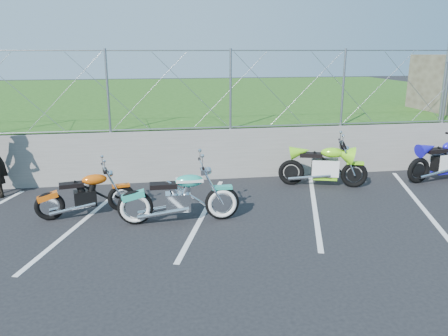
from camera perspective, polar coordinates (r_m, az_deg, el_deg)
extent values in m
plane|color=black|center=(8.16, -1.79, -8.43)|extent=(90.00, 90.00, 0.00)
cube|color=slate|center=(11.26, -4.19, 1.72)|extent=(30.00, 0.22, 1.30)
cube|color=#234D14|center=(21.10, -6.75, 8.00)|extent=(30.00, 20.00, 1.30)
cylinder|color=gray|center=(10.95, -4.46, 15.07)|extent=(28.00, 0.03, 0.03)
cylinder|color=gray|center=(11.12, -4.26, 5.23)|extent=(28.00, 0.03, 0.03)
cylinder|color=gray|center=(13.96, 27.04, 11.68)|extent=(0.08, 0.08, 3.00)
cube|color=silver|center=(9.14, -17.85, -6.52)|extent=(1.49, 4.31, 0.01)
cube|color=silver|center=(9.08, -2.63, -5.91)|extent=(1.49, 4.31, 0.01)
cube|color=silver|center=(9.63, 11.74, -4.95)|extent=(1.49, 4.31, 0.01)
cube|color=silver|center=(10.71, 23.85, -3.90)|extent=(1.49, 4.31, 0.01)
torus|color=black|center=(8.57, -11.51, -5.08)|extent=(0.69, 0.12, 0.69)
torus|color=black|center=(8.64, -0.26, -4.58)|extent=(0.69, 0.12, 0.69)
cube|color=silver|center=(8.54, -6.01, -4.40)|extent=(0.48, 0.30, 0.35)
ellipsoid|color=teal|center=(8.42, -4.54, -1.67)|extent=(0.55, 0.26, 0.24)
cube|color=black|center=(8.43, -7.92, -2.28)|extent=(0.52, 0.25, 0.09)
cube|color=teal|center=(8.54, -0.26, -2.55)|extent=(0.40, 0.16, 0.06)
cylinder|color=silver|center=(8.35, -2.99, 0.58)|extent=(0.04, 0.75, 0.03)
torus|color=black|center=(9.28, -21.80, -4.67)|extent=(0.59, 0.22, 0.58)
torus|color=black|center=(9.34, -13.22, -3.83)|extent=(0.59, 0.22, 0.58)
cube|color=black|center=(9.26, -17.65, -3.78)|extent=(0.47, 0.34, 0.32)
ellipsoid|color=#D2560C|center=(9.16, -16.56, -1.45)|extent=(0.53, 0.32, 0.22)
cube|color=black|center=(9.16, -19.31, -2.11)|extent=(0.50, 0.31, 0.08)
cube|color=#D2560C|center=(9.26, -13.33, -2.25)|extent=(0.37, 0.21, 0.06)
cylinder|color=silver|center=(9.11, -15.43, 0.03)|extent=(0.16, 0.66, 0.03)
torus|color=black|center=(10.97, 8.77, -0.56)|extent=(0.65, 0.30, 0.64)
torus|color=black|center=(11.10, 16.63, -0.84)|extent=(0.65, 0.30, 0.64)
cube|color=black|center=(10.98, 12.65, -0.16)|extent=(0.56, 0.43, 0.36)
ellipsoid|color=#84EA1D|center=(10.90, 14.01, 1.96)|extent=(0.62, 0.42, 0.25)
cube|color=black|center=(10.87, 11.29, 1.69)|extent=(0.59, 0.41, 0.10)
cube|color=#84EA1D|center=(11.03, 16.75, 0.66)|extent=(0.44, 0.27, 0.06)
cylinder|color=silver|center=(10.87, 15.06, 3.20)|extent=(0.26, 0.74, 0.03)
torus|color=black|center=(12.01, 24.05, -0.29)|extent=(0.67, 0.24, 0.66)
cube|color=black|center=(12.52, 26.63, 0.51)|extent=(0.55, 0.39, 0.37)
cube|color=black|center=(12.24, 25.90, 2.05)|extent=(0.59, 0.36, 0.10)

